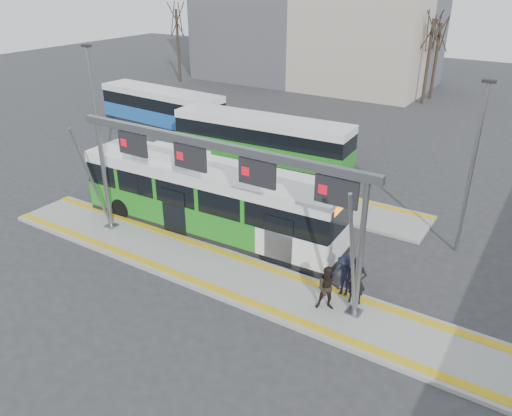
{
  "coord_description": "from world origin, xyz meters",
  "views": [
    {
      "loc": [
        10.16,
        -13.39,
        10.92
      ],
      "look_at": [
        -0.27,
        3.0,
        1.6
      ],
      "focal_mm": 35.0,
      "sensor_mm": 36.0,
      "label": 1
    }
  ],
  "objects_px": {
    "gantry": "(214,169)",
    "passenger_a": "(357,281)",
    "passenger_c": "(345,275)",
    "passenger_b": "(328,289)",
    "hero_bus": "(210,198)"
  },
  "relations": [
    {
      "from": "gantry",
      "to": "passenger_a",
      "type": "xyz_separation_m",
      "value": [
        5.62,
        0.63,
        -3.25
      ]
    },
    {
      "from": "passenger_a",
      "to": "passenger_c",
      "type": "height_order",
      "value": "passenger_a"
    },
    {
      "from": "passenger_a",
      "to": "passenger_b",
      "type": "height_order",
      "value": "passenger_a"
    },
    {
      "from": "hero_bus",
      "to": "passenger_c",
      "type": "bearing_deg",
      "value": -14.92
    },
    {
      "from": "gantry",
      "to": "passenger_b",
      "type": "height_order",
      "value": "gantry"
    },
    {
      "from": "hero_bus",
      "to": "passenger_b",
      "type": "bearing_deg",
      "value": -23.13
    },
    {
      "from": "passenger_b",
      "to": "passenger_c",
      "type": "relative_size",
      "value": 1.0
    },
    {
      "from": "gantry",
      "to": "hero_bus",
      "type": "relative_size",
      "value": 1.03
    },
    {
      "from": "hero_bus",
      "to": "passenger_c",
      "type": "height_order",
      "value": "hero_bus"
    },
    {
      "from": "passenger_a",
      "to": "passenger_b",
      "type": "distance_m",
      "value": 1.12
    },
    {
      "from": "gantry",
      "to": "passenger_a",
      "type": "height_order",
      "value": "gantry"
    },
    {
      "from": "passenger_b",
      "to": "gantry",
      "type": "bearing_deg",
      "value": 151.55
    },
    {
      "from": "passenger_b",
      "to": "passenger_c",
      "type": "height_order",
      "value": "passenger_b"
    },
    {
      "from": "hero_bus",
      "to": "passenger_b",
      "type": "xyz_separation_m",
      "value": [
        7.19,
        -2.75,
        -0.6
      ]
    },
    {
      "from": "passenger_a",
      "to": "passenger_b",
      "type": "bearing_deg",
      "value": -141.32
    }
  ]
}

